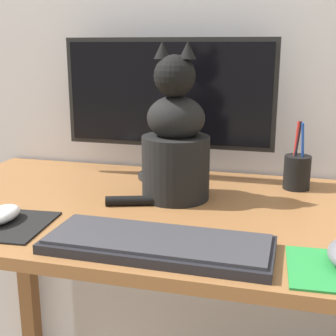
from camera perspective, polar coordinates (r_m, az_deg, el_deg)
name	(u,v)px	position (r m, az deg, el deg)	size (l,w,h in m)	color
desk	(164,251)	(1.13, -0.47, -10.12)	(1.21, 0.67, 0.76)	brown
monitor	(168,101)	(1.27, 0.00, 8.14)	(0.58, 0.17, 0.38)	black
keyboard	(158,244)	(0.86, -1.25, -9.21)	(0.42, 0.16, 0.02)	black
mousepad_left	(0,224)	(1.03, -19.82, -6.48)	(0.21, 0.19, 0.00)	black
computer_mouse_left	(1,215)	(1.03, -19.65, -5.37)	(0.06, 0.10, 0.03)	white
cat	(175,143)	(1.10, 0.88, 3.07)	(0.23, 0.19, 0.37)	black
pen_cup	(297,171)	(1.25, 15.46, -0.39)	(0.07, 0.07, 0.17)	black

